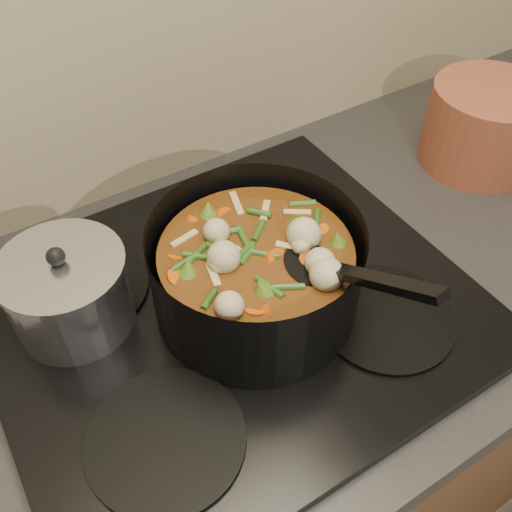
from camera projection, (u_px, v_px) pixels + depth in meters
counter at (239, 456)px, 1.11m from camera, size 2.64×0.64×0.91m
stovetop at (231, 307)px, 0.77m from camera, size 0.62×0.54×0.03m
stockpot at (256, 272)px, 0.72m from camera, size 0.28×0.36×0.20m
saucepan at (69, 292)px, 0.71m from camera, size 0.16×0.16×0.13m
terracotta_crock at (484, 126)px, 0.97m from camera, size 0.24×0.24×0.14m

